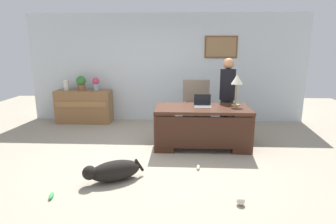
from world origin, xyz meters
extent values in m
plane|color=#9E937F|center=(0.00, 0.00, 0.00)|extent=(12.00, 12.00, 0.00)
cube|color=silver|center=(0.00, 2.60, 1.35)|extent=(7.00, 0.12, 2.70)
cube|color=brown|center=(1.35, 2.52, 1.88)|extent=(0.80, 0.03, 0.54)
cube|color=#946F46|center=(1.35, 2.50, 1.88)|extent=(0.72, 0.01, 0.46)
cube|color=#422316|center=(0.79, 0.60, 0.76)|extent=(1.78, 0.89, 0.05)
cube|color=#422316|center=(0.08, 0.60, 0.37)|extent=(0.36, 0.83, 0.73)
cube|color=#422316|center=(1.50, 0.60, 0.37)|extent=(0.36, 0.83, 0.73)
cube|color=#381E13|center=(0.79, 0.19, 0.40)|extent=(1.68, 0.04, 0.58)
cube|color=olive|center=(-2.08, 2.25, 0.41)|extent=(1.37, 0.48, 0.83)
cube|color=#A16F40|center=(-2.08, 2.00, 0.51)|extent=(1.27, 0.02, 0.14)
cube|color=gray|center=(0.72, 1.51, 0.37)|extent=(0.60, 0.58, 0.18)
cylinder|color=black|center=(0.72, 1.51, 0.14)|extent=(0.10, 0.10, 0.28)
cylinder|color=black|center=(0.72, 1.51, 0.03)|extent=(0.52, 0.52, 0.05)
cube|color=gray|center=(0.72, 1.75, 0.81)|extent=(0.60, 0.12, 0.71)
cube|color=gray|center=(0.46, 1.51, 0.57)|extent=(0.08, 0.50, 0.22)
cube|color=gray|center=(0.98, 1.51, 0.57)|extent=(0.08, 0.50, 0.22)
cylinder|color=#262323|center=(1.35, 1.29, 0.40)|extent=(0.26, 0.26, 0.80)
cylinder|color=black|center=(1.35, 1.29, 1.12)|extent=(0.32, 0.32, 0.65)
sphere|color=tan|center=(1.35, 1.29, 1.56)|extent=(0.22, 0.22, 0.22)
ellipsoid|color=black|center=(-0.56, -0.89, 0.15)|extent=(0.78, 0.60, 0.30)
sphere|color=black|center=(-0.88, -1.06, 0.19)|extent=(0.20, 0.20, 0.20)
cylinder|color=black|center=(-0.23, -0.72, 0.17)|extent=(0.15, 0.11, 0.21)
cube|color=#B2B5BA|center=(0.79, 0.63, 0.79)|extent=(0.32, 0.22, 0.01)
cube|color=black|center=(0.79, 0.73, 0.90)|extent=(0.32, 0.01, 0.21)
cylinder|color=#9E8447|center=(1.44, 0.78, 0.79)|extent=(0.16, 0.16, 0.02)
cylinder|color=#9E8447|center=(1.44, 0.78, 1.00)|extent=(0.02, 0.02, 0.39)
cone|color=silver|center=(1.44, 0.78, 1.29)|extent=(0.22, 0.22, 0.18)
cylinder|color=#89A1AA|center=(-1.74, 2.25, 0.91)|extent=(0.14, 0.14, 0.16)
sphere|color=#D63C69|center=(-1.74, 2.25, 1.06)|extent=(0.17, 0.17, 0.17)
cylinder|color=silver|center=(-2.51, 2.25, 0.95)|extent=(0.13, 0.13, 0.25)
cylinder|color=brown|center=(-2.12, 2.25, 0.90)|extent=(0.18, 0.18, 0.14)
sphere|color=#377733|center=(-2.12, 2.25, 1.07)|extent=(0.24, 0.24, 0.24)
sphere|color=beige|center=(1.13, -1.45, 0.05)|extent=(0.10, 0.10, 0.10)
ellipsoid|color=beige|center=(0.67, -0.44, 0.03)|extent=(0.06, 0.16, 0.05)
ellipsoid|color=green|center=(-1.28, -1.40, 0.03)|extent=(0.09, 0.18, 0.05)
camera|label=1|loc=(0.38, -4.57, 1.90)|focal=29.78mm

